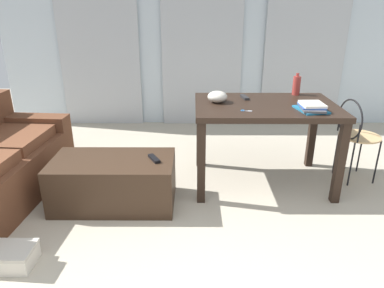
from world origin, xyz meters
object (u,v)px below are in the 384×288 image
object	(u,v)px
bottle_near	(297,85)
bowl	(217,97)
scissors	(245,111)
tv_remote_primary	(154,159)
tv_remote_on_table	(245,97)
coffee_table	(114,182)
craft_table	(265,115)
shoebox	(8,257)
book_stack	(311,107)
wire_chair	(355,130)

from	to	relation	value
bottle_near	bowl	xyz separation A→B (m)	(-0.80, -0.29, -0.04)
scissors	tv_remote_primary	bearing A→B (deg)	-166.40
bowl	scissors	distance (m)	0.36
tv_remote_on_table	tv_remote_primary	bearing A→B (deg)	-153.48
coffee_table	craft_table	bearing A→B (deg)	17.03
scissors	shoebox	world-z (taller)	scissors
coffee_table	craft_table	distance (m)	1.49
coffee_table	shoebox	size ratio (longest dim) A/B	2.93
bowl	tv_remote_on_table	bearing A→B (deg)	27.89
scissors	shoebox	xyz separation A→B (m)	(-1.68, -0.99, -0.72)
shoebox	scissors	bearing A→B (deg)	30.67
craft_table	book_stack	distance (m)	0.43
tv_remote_primary	shoebox	world-z (taller)	tv_remote_primary
coffee_table	shoebox	bearing A→B (deg)	-124.29
wire_chair	bowl	xyz separation A→B (m)	(-1.32, -0.00, 0.33)
wire_chair	bowl	bearing A→B (deg)	-179.79
coffee_table	scissors	distance (m)	1.28
craft_table	wire_chair	distance (m)	0.90
wire_chair	bottle_near	bearing A→B (deg)	150.81
wire_chair	scissors	bearing A→B (deg)	-165.27
scissors	tv_remote_primary	distance (m)	0.87
wire_chair	scissors	world-z (taller)	wire_chair
craft_table	book_stack	xyz separation A→B (m)	(0.35, -0.21, 0.14)
tv_remote_on_table	craft_table	bearing A→B (deg)	-60.54
craft_table	shoebox	xyz separation A→B (m)	(-1.90, -1.22, -0.61)
coffee_table	bottle_near	distance (m)	1.99
bottle_near	shoebox	distance (m)	2.87
bottle_near	shoebox	xyz separation A→B (m)	(-2.26, -1.57, -0.82)
wire_chair	craft_table	bearing A→B (deg)	-175.88
wire_chair	book_stack	bearing A→B (deg)	-153.07
craft_table	coffee_table	bearing A→B (deg)	-162.97
wire_chair	book_stack	distance (m)	0.67
craft_table	wire_chair	bearing A→B (deg)	4.12
tv_remote_on_table	shoebox	distance (m)	2.36
bottle_near	coffee_table	bearing A→B (deg)	-155.88
book_stack	coffee_table	bearing A→B (deg)	-173.15
craft_table	scissors	distance (m)	0.34
tv_remote_on_table	shoebox	bearing A→B (deg)	-150.81
book_stack	tv_remote_on_table	distance (m)	0.66
coffee_table	bowl	size ratio (longest dim) A/B	5.66
bottle_near	craft_table	bearing A→B (deg)	-135.83
craft_table	bowl	distance (m)	0.47
coffee_table	bottle_near	size ratio (longest dim) A/B	4.79
craft_table	bowl	size ratio (longest dim) A/B	7.04
book_stack	tv_remote_primary	size ratio (longest dim) A/B	1.87
bottle_near	scissors	size ratio (longest dim) A/B	2.19
wire_chair	shoebox	xyz separation A→B (m)	(-2.78, -1.28, -0.45)
bottle_near	bowl	distance (m)	0.86
coffee_table	tv_remote_primary	size ratio (longest dim) A/B	6.12
bowl	tv_remote_primary	distance (m)	0.84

